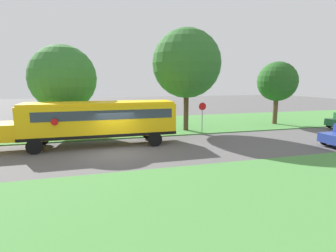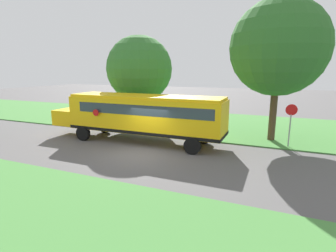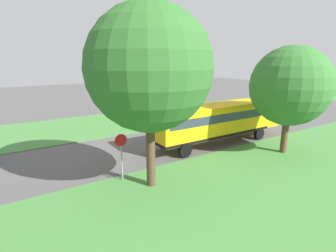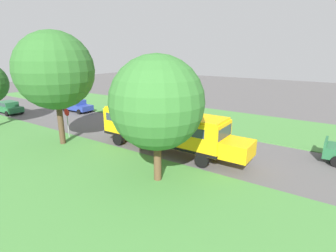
# 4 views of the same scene
# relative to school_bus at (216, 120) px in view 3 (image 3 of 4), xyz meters

# --- Properties ---
(ground_plane) EXTENTS (120.00, 120.00, 0.00)m
(ground_plane) POSITION_rel_school_bus_xyz_m (2.26, 1.22, -1.92)
(ground_plane) COLOR #565454
(grass_verge) EXTENTS (12.00, 80.00, 0.08)m
(grass_verge) POSITION_rel_school_bus_xyz_m (-7.74, 1.22, -1.88)
(grass_verge) COLOR #47843D
(grass_verge) RESTS_ON ground
(grass_far_side) EXTENTS (10.00, 80.00, 0.07)m
(grass_far_side) POSITION_rel_school_bus_xyz_m (11.26, 1.22, -1.89)
(grass_far_side) COLOR #47843D
(grass_far_side) RESTS_ON ground
(school_bus) EXTENTS (2.85, 12.42, 3.16)m
(school_bus) POSITION_rel_school_bus_xyz_m (0.00, 0.00, 0.00)
(school_bus) COLOR yellow
(school_bus) RESTS_ON ground
(pickup_truck) EXTENTS (2.28, 5.40, 2.10)m
(pickup_truck) POSITION_rel_school_bus_xyz_m (4.96, -13.63, -0.85)
(pickup_truck) COLOR #236038
(pickup_truck) RESTS_ON ground
(oak_tree_beside_bus) EXTENTS (5.46, 5.46, 7.59)m
(oak_tree_beside_bus) POSITION_rel_school_bus_xyz_m (-4.42, -2.64, 2.89)
(oak_tree_beside_bus) COLOR brown
(oak_tree_beside_bus) RESTS_ON ground
(oak_tree_roadside_mid) EXTENTS (6.20, 6.20, 9.29)m
(oak_tree_roadside_mid) POSITION_rel_school_bus_xyz_m (-3.56, 8.20, 4.25)
(oak_tree_roadside_mid) COLOR #4C3826
(oak_tree_roadside_mid) RESTS_ON ground
(stop_sign) EXTENTS (0.08, 0.68, 2.74)m
(stop_sign) POSITION_rel_school_bus_xyz_m (-2.34, 9.11, -0.19)
(stop_sign) COLOR gray
(stop_sign) RESTS_ON ground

